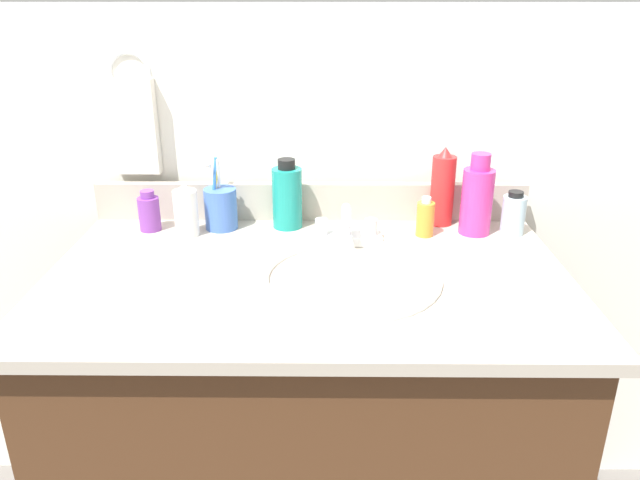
{
  "coord_description": "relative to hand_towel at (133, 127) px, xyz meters",
  "views": [
    {
      "loc": [
        0.03,
        -1.1,
        1.34
      ],
      "look_at": [
        0.02,
        0.0,
        0.88
      ],
      "focal_mm": 34.68,
      "sensor_mm": 36.0,
      "label": 1
    }
  ],
  "objects": [
    {
      "name": "bottle_mouthwash_teal",
      "position": [
        0.36,
        -0.07,
        -0.15
      ],
      "size": [
        0.07,
        0.07,
        0.16
      ],
      "color": "teal",
      "rests_on": "countertop"
    },
    {
      "name": "bottle_spray_red",
      "position": [
        0.72,
        -0.05,
        -0.13
      ],
      "size": [
        0.05,
        0.05,
        0.19
      ],
      "color": "red",
      "rests_on": "countertop"
    },
    {
      "name": "backsplash",
      "position": [
        0.41,
        -0.02,
        -0.18
      ],
      "size": [
        1.03,
        0.02,
        0.09
      ],
      "primitive_type": "cube",
      "color": "#B2A899",
      "rests_on": "countertop"
    },
    {
      "name": "cup_blue_plastic",
      "position": [
        0.21,
        -0.08,
        -0.17
      ],
      "size": [
        0.07,
        0.09,
        0.17
      ],
      "color": "#3F66B7",
      "rests_on": "countertop"
    },
    {
      "name": "bottle_lotion_white",
      "position": [
        0.14,
        -0.13,
        -0.16
      ],
      "size": [
        0.05,
        0.05,
        0.12
      ],
      "color": "white",
      "rests_on": "countertop"
    },
    {
      "name": "bottle_oil_amber",
      "position": [
        0.67,
        -0.13,
        -0.18
      ],
      "size": [
        0.04,
        0.04,
        0.09
      ],
      "color": "gold",
      "rests_on": "countertop"
    },
    {
      "name": "hand_towel",
      "position": [
        0.0,
        0.0,
        0.0
      ],
      "size": [
        0.11,
        0.04,
        0.22
      ],
      "primitive_type": "cube",
      "color": "silver"
    },
    {
      "name": "bottle_gel_clear",
      "position": [
        0.87,
        -0.11,
        -0.17
      ],
      "size": [
        0.05,
        0.05,
        0.1
      ],
      "color": "silver",
      "rests_on": "countertop"
    },
    {
      "name": "vanity_cabinet",
      "position": [
        0.41,
        -0.33,
        -0.64
      ],
      "size": [
        0.99,
        0.58,
        0.79
      ],
      "primitive_type": "cube",
      "color": "#4C2D19",
      "rests_on": "ground_plane"
    },
    {
      "name": "bottle_cream_purple",
      "position": [
        0.04,
        -0.1,
        -0.18
      ],
      "size": [
        0.05,
        0.05,
        0.09
      ],
      "color": "#7A3899",
      "rests_on": "countertop"
    },
    {
      "name": "bottle_soap_pink",
      "position": [
        0.79,
        -0.11,
        -0.14
      ],
      "size": [
        0.07,
        0.07,
        0.19
      ],
      "color": "#D8338C",
      "rests_on": "countertop"
    },
    {
      "name": "countertop",
      "position": [
        0.41,
        -0.33,
        -0.23
      ],
      "size": [
        1.03,
        0.63,
        0.02
      ],
      "primitive_type": "cube",
      "color": "#B2A899",
      "rests_on": "vanity_cabinet"
    },
    {
      "name": "faucet",
      "position": [
        0.49,
        -0.16,
        -0.19
      ],
      "size": [
        0.16,
        0.1,
        0.08
      ],
      "color": "silver",
      "rests_on": "countertop"
    },
    {
      "name": "sink_basin",
      "position": [
        0.49,
        -0.35,
        -0.25
      ],
      "size": [
        0.36,
        0.36,
        0.11
      ],
      "color": "white",
      "rests_on": "countertop"
    },
    {
      "name": "back_wall",
      "position": [
        0.41,
        0.04,
        -0.38
      ],
      "size": [
        2.13,
        0.04,
        1.3
      ],
      "primitive_type": "cube",
      "color": "white",
      "rests_on": "ground_plane"
    },
    {
      "name": "towel_ring",
      "position": [
        0.0,
        0.02,
        0.12
      ],
      "size": [
        0.1,
        0.01,
        0.1
      ],
      "primitive_type": "torus",
      "rotation": [
        1.57,
        0.0,
        0.0
      ],
      "color": "silver"
    }
  ]
}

